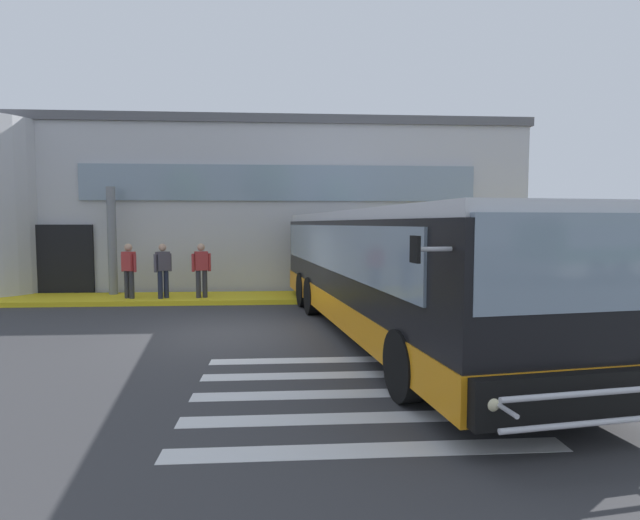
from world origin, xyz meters
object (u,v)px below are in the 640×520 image
(bus_main_foreground, at_px, (388,274))
(entry_support_column, at_px, (112,241))
(passenger_by_doorway, at_px, (163,268))
(passenger_near_column, at_px, (129,268))
(passenger_at_curb_edge, at_px, (201,266))

(bus_main_foreground, bearing_deg, entry_support_column, 143.52)
(passenger_by_doorway, bearing_deg, bus_main_foreground, -38.42)
(entry_support_column, relative_size, passenger_by_doorway, 2.07)
(passenger_near_column, distance_m, passenger_by_doorway, 1.04)
(bus_main_foreground, distance_m, passenger_at_curb_edge, 6.82)
(entry_support_column, height_order, passenger_at_curb_edge, entry_support_column)
(passenger_by_doorway, bearing_deg, passenger_near_column, 176.66)
(passenger_by_doorway, xyz_separation_m, passenger_at_curb_edge, (1.14, 0.07, 0.03))
(entry_support_column, distance_m, passenger_by_doorway, 2.25)
(entry_support_column, bearing_deg, passenger_by_doorway, -29.43)
(passenger_near_column, relative_size, passenger_at_curb_edge, 1.00)
(passenger_at_curb_edge, bearing_deg, entry_support_column, 162.06)
(passenger_at_curb_edge, bearing_deg, bus_main_foreground, -44.87)
(passenger_near_column, relative_size, passenger_by_doorway, 1.00)
(passenger_by_doorway, bearing_deg, entry_support_column, 150.57)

